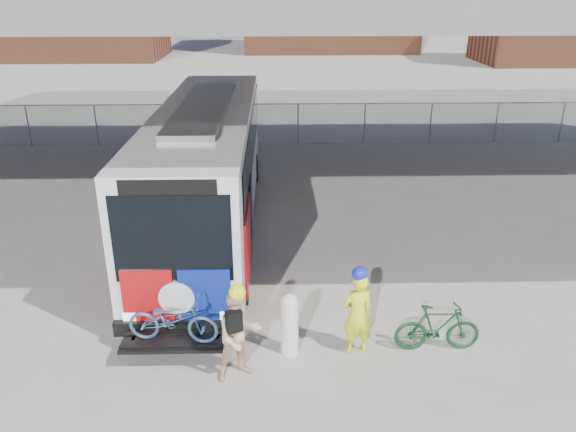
{
  "coord_description": "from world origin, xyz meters",
  "views": [
    {
      "loc": [
        -0.08,
        -12.84,
        6.73
      ],
      "look_at": [
        0.24,
        -0.46,
        1.6
      ],
      "focal_mm": 35.0,
      "sensor_mm": 36.0,
      "label": 1
    }
  ],
  "objects_px": {
    "bus": "(207,158)",
    "bollard": "(290,322)",
    "cyclist_hivis": "(358,312)",
    "cyclist_tan": "(239,334)",
    "bike_parked": "(438,328)"
  },
  "relations": [
    {
      "from": "bus",
      "to": "bollard",
      "type": "distance_m",
      "value": 6.84
    },
    {
      "from": "bollard",
      "to": "cyclist_hivis",
      "type": "xyz_separation_m",
      "value": [
        1.31,
        0.0,
        0.21
      ]
    },
    {
      "from": "cyclist_hivis",
      "to": "cyclist_tan",
      "type": "height_order",
      "value": "cyclist_tan"
    },
    {
      "from": "cyclist_tan",
      "to": "bike_parked",
      "type": "bearing_deg",
      "value": -14.84
    },
    {
      "from": "bollard",
      "to": "bike_parked",
      "type": "xyz_separation_m",
      "value": [
        2.9,
        0.0,
        -0.19
      ]
    },
    {
      "from": "bollard",
      "to": "cyclist_tan",
      "type": "bearing_deg",
      "value": -143.22
    },
    {
      "from": "bike_parked",
      "to": "cyclist_hivis",
      "type": "bearing_deg",
      "value": 90.11
    },
    {
      "from": "bus",
      "to": "cyclist_hivis",
      "type": "height_order",
      "value": "bus"
    },
    {
      "from": "bus",
      "to": "cyclist_hivis",
      "type": "relative_size",
      "value": 6.94
    },
    {
      "from": "cyclist_hivis",
      "to": "cyclist_tan",
      "type": "relative_size",
      "value": 0.97
    },
    {
      "from": "bollard",
      "to": "bus",
      "type": "bearing_deg",
      "value": 109.09
    },
    {
      "from": "bus",
      "to": "cyclist_tan",
      "type": "relative_size",
      "value": 6.76
    },
    {
      "from": "bus",
      "to": "cyclist_tan",
      "type": "xyz_separation_m",
      "value": [
        1.25,
        -7.03,
        -1.2
      ]
    },
    {
      "from": "bollard",
      "to": "bike_parked",
      "type": "distance_m",
      "value": 2.9
    },
    {
      "from": "bollard",
      "to": "cyclist_hivis",
      "type": "relative_size",
      "value": 0.69
    }
  ]
}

